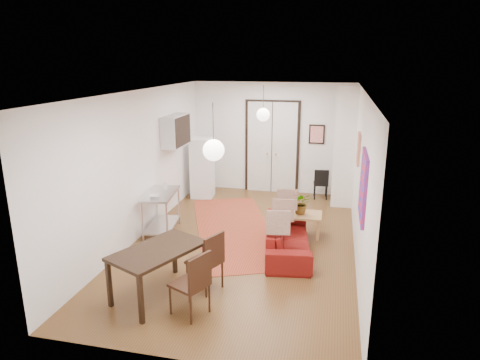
% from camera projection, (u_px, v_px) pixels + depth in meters
% --- Properties ---
extents(floor, '(7.00, 7.00, 0.00)m').
position_uv_depth(floor, '(244.00, 242.00, 8.38)').
color(floor, brown).
rests_on(floor, ground).
extents(ceiling, '(4.20, 7.00, 0.02)m').
position_uv_depth(ceiling, '(244.00, 92.00, 7.59)').
color(ceiling, silver).
rests_on(ceiling, wall_back).
extents(wall_back, '(4.20, 0.02, 2.90)m').
position_uv_depth(wall_back, '(272.00, 138.00, 11.27)').
color(wall_back, white).
rests_on(wall_back, floor).
extents(wall_front, '(4.20, 0.02, 2.90)m').
position_uv_depth(wall_front, '(177.00, 249.00, 4.70)').
color(wall_front, white).
rests_on(wall_front, floor).
extents(wall_left, '(0.02, 7.00, 2.90)m').
position_uv_depth(wall_left, '(140.00, 165.00, 8.43)').
color(wall_left, white).
rests_on(wall_left, floor).
extents(wall_right, '(0.02, 7.00, 2.90)m').
position_uv_depth(wall_right, '(360.00, 177.00, 7.54)').
color(wall_right, white).
rests_on(wall_right, floor).
extents(double_doors, '(1.44, 0.06, 2.50)m').
position_uv_depth(double_doors, '(272.00, 148.00, 11.29)').
color(double_doors, white).
rests_on(double_doors, wall_back).
extents(stub_partition, '(0.50, 0.10, 2.90)m').
position_uv_depth(stub_partition, '(345.00, 148.00, 9.98)').
color(stub_partition, white).
rests_on(stub_partition, floor).
extents(wall_cabinet, '(0.35, 1.00, 0.70)m').
position_uv_depth(wall_cabinet, '(176.00, 131.00, 9.68)').
color(wall_cabinet, silver).
rests_on(wall_cabinet, wall_left).
extents(painting_popart, '(0.05, 1.00, 1.00)m').
position_uv_depth(painting_popart, '(363.00, 186.00, 6.32)').
color(painting_popart, red).
rests_on(painting_popart, wall_right).
extents(painting_abstract, '(0.05, 0.50, 0.60)m').
position_uv_depth(painting_abstract, '(359.00, 149.00, 8.20)').
color(painting_abstract, beige).
rests_on(painting_abstract, wall_right).
extents(poster_back, '(0.40, 0.03, 0.50)m').
position_uv_depth(poster_back, '(317.00, 134.00, 10.95)').
color(poster_back, red).
rests_on(poster_back, wall_back).
extents(print_left, '(0.03, 0.44, 0.54)m').
position_uv_depth(print_left, '(177.00, 125.00, 10.17)').
color(print_left, brown).
rests_on(print_left, wall_left).
extents(pendant_back, '(0.30, 0.30, 0.80)m').
position_uv_depth(pendant_back, '(263.00, 115.00, 9.64)').
color(pendant_back, white).
rests_on(pendant_back, ceiling).
extents(pendant_front, '(0.30, 0.30, 0.80)m').
position_uv_depth(pendant_front, '(214.00, 150.00, 5.89)').
color(pendant_front, white).
rests_on(pendant_front, ceiling).
extents(kilim_rug, '(2.87, 4.30, 0.01)m').
position_uv_depth(kilim_rug, '(234.00, 229.00, 9.03)').
color(kilim_rug, '#A9442A').
rests_on(kilim_rug, floor).
extents(sofa, '(1.05, 2.09, 0.58)m').
position_uv_depth(sofa, '(288.00, 237.00, 7.89)').
color(sofa, maroon).
rests_on(sofa, floor).
extents(coffee_table, '(1.03, 0.58, 0.46)m').
position_uv_depth(coffee_table, '(296.00, 216.00, 8.66)').
color(coffee_table, '#AB8351').
rests_on(coffee_table, floor).
extents(potted_plant, '(0.35, 0.40, 0.44)m').
position_uv_depth(potted_plant, '(301.00, 203.00, 8.56)').
color(potted_plant, '#2B5D2A').
rests_on(potted_plant, coffee_table).
extents(kitchen_counter, '(0.71, 1.19, 0.86)m').
position_uv_depth(kitchen_counter, '(161.00, 207.00, 8.70)').
color(kitchen_counter, silver).
rests_on(kitchen_counter, floor).
extents(bowl, '(0.25, 0.25, 0.05)m').
position_uv_depth(bowl, '(154.00, 196.00, 8.33)').
color(bowl, beige).
rests_on(bowl, kitchen_counter).
extents(soap_bottle, '(0.10, 0.10, 0.18)m').
position_uv_depth(soap_bottle, '(165.00, 185.00, 8.83)').
color(soap_bottle, teal).
rests_on(soap_bottle, kitchen_counter).
extents(fridge, '(0.59, 0.59, 1.54)m').
position_uv_depth(fridge, '(202.00, 168.00, 10.96)').
color(fridge, white).
rests_on(fridge, floor).
extents(dining_table, '(1.30, 1.59, 0.77)m').
position_uv_depth(dining_table, '(158.00, 254.00, 6.32)').
color(dining_table, black).
rests_on(dining_table, floor).
extents(dining_chair_near, '(0.60, 0.71, 0.95)m').
position_uv_depth(dining_chair_near, '(206.00, 253.00, 6.64)').
color(dining_chair_near, '#341D10').
rests_on(dining_chair_near, floor).
extents(dining_chair_far, '(0.60, 0.71, 0.95)m').
position_uv_depth(dining_chair_far, '(191.00, 275.00, 5.99)').
color(dining_chair_far, '#341D10').
rests_on(dining_chair_far, floor).
extents(black_side_chair, '(0.39, 0.39, 0.79)m').
position_uv_depth(black_side_chair, '(321.00, 180.00, 11.00)').
color(black_side_chair, black).
rests_on(black_side_chair, floor).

